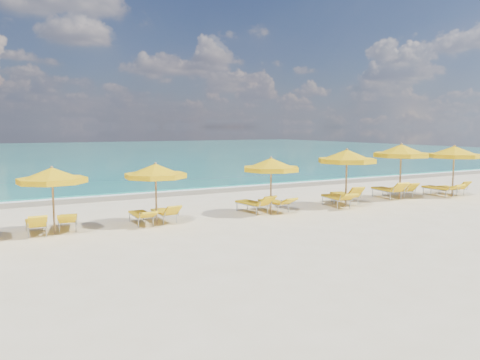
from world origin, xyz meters
name	(u,v)px	position (x,y,z in m)	size (l,w,h in m)	color
ground_plane	(259,215)	(0.00, 0.00, 0.00)	(120.00, 120.00, 0.00)	beige
ocean	(66,153)	(0.00, 48.00, 0.00)	(120.00, 80.00, 0.30)	#167C70
wet_sand_band	(186,192)	(0.00, 7.40, 0.00)	(120.00, 2.60, 0.01)	tan
foam_line	(180,190)	(0.00, 8.20, 0.00)	(120.00, 1.20, 0.03)	white
whitecap_near	(41,180)	(-6.00, 17.00, 0.00)	(14.00, 0.36, 0.05)	white
whitecap_far	(199,164)	(8.00, 24.00, 0.00)	(18.00, 0.30, 0.05)	white
umbrella_1	(52,176)	(-7.22, 0.38, 1.83)	(2.60, 2.60, 2.15)	#A07C50
umbrella_2	(156,172)	(-3.95, 0.23, 1.83)	(2.66, 2.66, 2.15)	#A07C50
umbrella_3	(271,165)	(0.53, 0.00, 1.89)	(2.46, 2.46, 2.22)	#A07C50
umbrella_4	(347,157)	(4.23, -0.05, 2.10)	(2.78, 2.78, 2.46)	#A07C50
umbrella_5	(401,151)	(7.88, 0.40, 2.22)	(3.18, 3.18, 2.60)	#A07C50
umbrella_6	(454,152)	(10.79, -0.21, 2.12)	(2.76, 2.76, 2.49)	#A07C50
lounger_1_left	(36,228)	(-7.73, 0.65, 0.21)	(0.59, 1.67, 0.76)	#A5A8AD
lounger_1_right	(68,223)	(-6.73, 0.91, 0.20)	(0.85, 1.79, 0.68)	#A5A8AD
lounger_2_left	(141,218)	(-4.39, 0.53, 0.20)	(0.58, 1.75, 0.62)	#A5A8AD
lounger_2_right	(164,216)	(-3.53, 0.61, 0.20)	(0.62, 1.67, 0.72)	#A5A8AD
lounger_3_left	(253,207)	(0.07, 0.58, 0.23)	(0.91, 1.92, 0.81)	#A5A8AD
lounger_3_right	(275,206)	(1.03, 0.50, 0.21)	(0.78, 1.89, 0.67)	#A5A8AD
lounger_4_left	(336,201)	(3.86, 0.11, 0.23)	(0.96, 2.06, 0.74)	#A5A8AD
lounger_4_right	(345,198)	(4.71, 0.54, 0.23)	(0.89, 1.89, 0.89)	#A5A8AD
lounger_5_left	(387,193)	(7.49, 0.79, 0.25)	(0.94, 2.07, 0.90)	#A5A8AD
lounger_5_right	(400,192)	(8.40, 0.82, 0.21)	(0.69, 1.69, 0.79)	#A5A8AD
lounger_6_left	(439,191)	(10.24, 0.12, 0.23)	(0.68, 1.99, 0.71)	#A5A8AD
lounger_6_right	(452,190)	(11.30, 0.19, 0.20)	(0.63, 1.61, 0.77)	#A5A8AD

